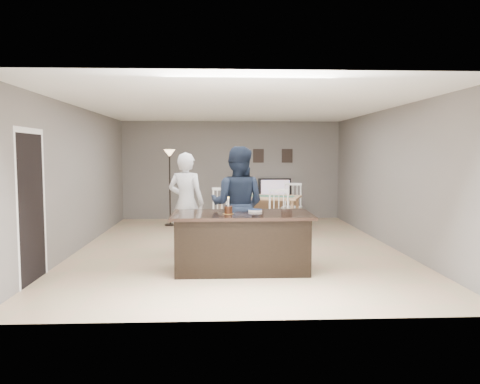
{
  "coord_description": "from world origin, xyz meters",
  "views": [
    {
      "loc": [
        -0.35,
        -8.97,
        1.83
      ],
      "look_at": [
        0.04,
        -0.3,
        1.1
      ],
      "focal_mm": 35.0,
      "sensor_mm": 36.0,
      "label": 1
    }
  ],
  "objects_px": {
    "plate_stack": "(255,210)",
    "dining_table": "(260,202)",
    "woman": "(186,203)",
    "man": "(237,205)",
    "kitchen_island": "(242,242)",
    "tv_console": "(275,209)",
    "floor_lamp": "(170,167)",
    "birthday_cake": "(228,210)",
    "television": "(275,188)"
  },
  "relations": [
    {
      "from": "woman",
      "to": "television",
      "type": "bearing_deg",
      "value": -100.21
    },
    {
      "from": "television",
      "to": "dining_table",
      "type": "relative_size",
      "value": 0.38
    },
    {
      "from": "woman",
      "to": "plate_stack",
      "type": "xyz_separation_m",
      "value": [
        1.18,
        -1.16,
        -0.0
      ]
    },
    {
      "from": "birthday_cake",
      "to": "dining_table",
      "type": "height_order",
      "value": "birthday_cake"
    },
    {
      "from": "kitchen_island",
      "to": "tv_console",
      "type": "height_order",
      "value": "kitchen_island"
    },
    {
      "from": "tv_console",
      "to": "floor_lamp",
      "type": "xyz_separation_m",
      "value": [
        -2.78,
        -0.93,
        1.19
      ]
    },
    {
      "from": "man",
      "to": "tv_console",
      "type": "bearing_deg",
      "value": -87.01
    },
    {
      "from": "plate_stack",
      "to": "kitchen_island",
      "type": "bearing_deg",
      "value": -140.15
    },
    {
      "from": "kitchen_island",
      "to": "plate_stack",
      "type": "distance_m",
      "value": 0.55
    },
    {
      "from": "man",
      "to": "television",
      "type": "bearing_deg",
      "value": -86.83
    },
    {
      "from": "man",
      "to": "birthday_cake",
      "type": "xyz_separation_m",
      "value": [
        -0.17,
        -0.62,
        -0.01
      ]
    },
    {
      "from": "dining_table",
      "to": "floor_lamp",
      "type": "height_order",
      "value": "floor_lamp"
    },
    {
      "from": "floor_lamp",
      "to": "television",
      "type": "bearing_deg",
      "value": 19.74
    },
    {
      "from": "woman",
      "to": "plate_stack",
      "type": "height_order",
      "value": "woman"
    },
    {
      "from": "tv_console",
      "to": "dining_table",
      "type": "xyz_separation_m",
      "value": [
        -0.6,
        -2.06,
        0.4
      ]
    },
    {
      "from": "woman",
      "to": "man",
      "type": "height_order",
      "value": "man"
    },
    {
      "from": "woman",
      "to": "kitchen_island",
      "type": "bearing_deg",
      "value": 141.54
    },
    {
      "from": "woman",
      "to": "dining_table",
      "type": "bearing_deg",
      "value": -109.25
    },
    {
      "from": "kitchen_island",
      "to": "floor_lamp",
      "type": "bearing_deg",
      "value": 108.84
    },
    {
      "from": "television",
      "to": "dining_table",
      "type": "distance_m",
      "value": 2.22
    },
    {
      "from": "television",
      "to": "woman",
      "type": "distance_m",
      "value": 4.8
    },
    {
      "from": "television",
      "to": "woman",
      "type": "bearing_deg",
      "value": 63.38
    },
    {
      "from": "kitchen_island",
      "to": "television",
      "type": "distance_m",
      "value": 5.78
    },
    {
      "from": "kitchen_island",
      "to": "dining_table",
      "type": "xyz_separation_m",
      "value": [
        0.6,
        3.51,
        0.24
      ]
    },
    {
      "from": "birthday_cake",
      "to": "television",
      "type": "bearing_deg",
      "value": 76.14
    },
    {
      "from": "tv_console",
      "to": "plate_stack",
      "type": "distance_m",
      "value": 5.5
    },
    {
      "from": "plate_stack",
      "to": "dining_table",
      "type": "xyz_separation_m",
      "value": [
        0.37,
        3.32,
        -0.22
      ]
    },
    {
      "from": "man",
      "to": "dining_table",
      "type": "height_order",
      "value": "man"
    },
    {
      "from": "plate_stack",
      "to": "man",
      "type": "bearing_deg",
      "value": 126.52
    },
    {
      "from": "woman",
      "to": "man",
      "type": "relative_size",
      "value": 0.95
    },
    {
      "from": "television",
      "to": "floor_lamp",
      "type": "height_order",
      "value": "floor_lamp"
    },
    {
      "from": "kitchen_island",
      "to": "dining_table",
      "type": "bearing_deg",
      "value": 80.34
    },
    {
      "from": "plate_stack",
      "to": "floor_lamp",
      "type": "bearing_deg",
      "value": 112.1
    },
    {
      "from": "floor_lamp",
      "to": "tv_console",
      "type": "bearing_deg",
      "value": 18.46
    },
    {
      "from": "kitchen_island",
      "to": "television",
      "type": "relative_size",
      "value": 2.35
    },
    {
      "from": "kitchen_island",
      "to": "woman",
      "type": "height_order",
      "value": "woman"
    },
    {
      "from": "tv_console",
      "to": "television",
      "type": "height_order",
      "value": "television"
    },
    {
      "from": "kitchen_island",
      "to": "floor_lamp",
      "type": "relative_size",
      "value": 1.12
    },
    {
      "from": "woman",
      "to": "floor_lamp",
      "type": "relative_size",
      "value": 0.96
    },
    {
      "from": "tv_console",
      "to": "floor_lamp",
      "type": "bearing_deg",
      "value": -161.54
    },
    {
      "from": "floor_lamp",
      "to": "birthday_cake",
      "type": "bearing_deg",
      "value": -73.72
    },
    {
      "from": "television",
      "to": "floor_lamp",
      "type": "relative_size",
      "value": 0.48
    },
    {
      "from": "kitchen_island",
      "to": "man",
      "type": "distance_m",
      "value": 0.75
    },
    {
      "from": "kitchen_island",
      "to": "woman",
      "type": "distance_m",
      "value": 1.71
    },
    {
      "from": "woman",
      "to": "man",
      "type": "distance_m",
      "value": 1.21
    },
    {
      "from": "kitchen_island",
      "to": "dining_table",
      "type": "relative_size",
      "value": 0.88
    },
    {
      "from": "birthday_cake",
      "to": "floor_lamp",
      "type": "height_order",
      "value": "floor_lamp"
    },
    {
      "from": "television",
      "to": "kitchen_island",
      "type": "bearing_deg",
      "value": 77.99
    },
    {
      "from": "plate_stack",
      "to": "dining_table",
      "type": "relative_size",
      "value": 0.09
    },
    {
      "from": "television",
      "to": "woman",
      "type": "height_order",
      "value": "woman"
    }
  ]
}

